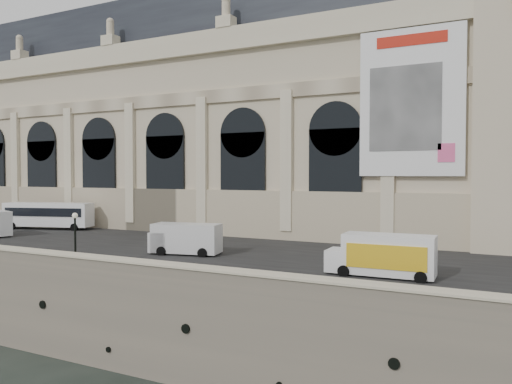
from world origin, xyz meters
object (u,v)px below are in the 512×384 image
lamp_right (75,240)px  box_truck (383,256)px  van_c (183,239)px  bus_left (48,215)px

lamp_right → box_truck: bearing=17.8°
van_c → lamp_right: bearing=-113.5°
van_c → lamp_right: (-3.53, -8.13, 0.63)m
van_c → lamp_right: size_ratio=1.56×
van_c → box_truck: (16.78, -1.60, 0.08)m
van_c → box_truck: box_truck is taller
bus_left → lamp_right: size_ratio=2.84×
box_truck → lamp_right: (-20.31, -6.53, 0.55)m
van_c → box_truck: 16.86m
lamp_right → van_c: bearing=66.5°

